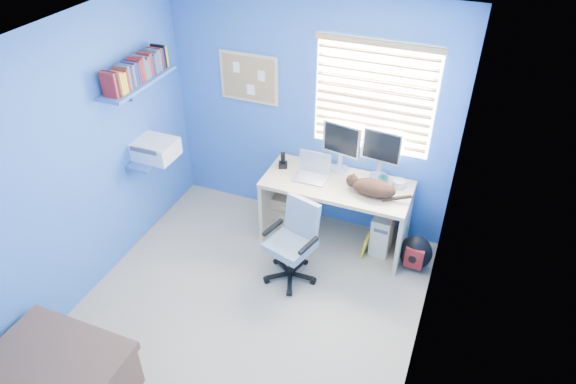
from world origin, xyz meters
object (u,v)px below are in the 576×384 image
at_px(desk, 335,212).
at_px(laptop, 311,169).
at_px(office_chair, 293,251).
at_px(tower_pc, 384,228).
at_px(cat, 374,188).

bearing_deg(desk, laptop, -175.24).
distance_m(desk, office_chair, 0.70).
height_order(desk, office_chair, office_chair).
xyz_separation_m(desk, laptop, (-0.27, -0.02, 0.48)).
xyz_separation_m(desk, tower_pc, (0.51, 0.10, -0.14)).
distance_m(tower_pc, office_chair, 1.06).
bearing_deg(office_chair, desk, 72.19).
height_order(desk, cat, cat).
bearing_deg(laptop, tower_pc, 7.80).
relative_size(desk, cat, 3.46).
relative_size(laptop, office_chair, 0.40).
bearing_deg(cat, desk, 177.73).
bearing_deg(tower_pc, desk, -165.80).
xyz_separation_m(laptop, tower_pc, (0.78, 0.13, -0.62)).
relative_size(laptop, tower_pc, 0.73).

